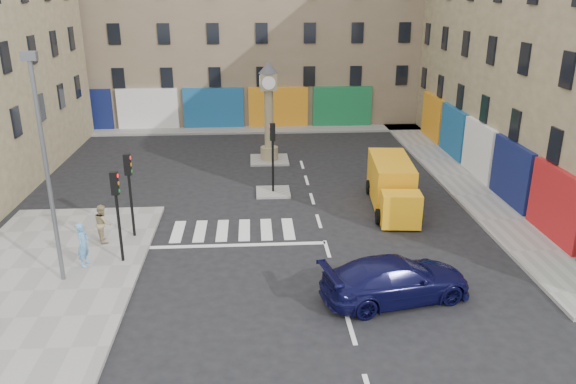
{
  "coord_description": "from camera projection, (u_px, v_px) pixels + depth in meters",
  "views": [
    {
      "loc": [
        -3.02,
        -20.26,
        10.37
      ],
      "look_at": [
        -1.54,
        2.65,
        2.0
      ],
      "focal_mm": 35.0,
      "sensor_mm": 36.0,
      "label": 1
    }
  ],
  "objects": [
    {
      "name": "traffic_light_left_far",
      "position": [
        129.0,
        182.0,
        23.77
      ],
      "size": [
        0.28,
        0.22,
        3.7
      ],
      "color": "black",
      "rests_on": "sidewalk_left"
    },
    {
      "name": "navy_sedan",
      "position": [
        396.0,
        279.0,
        19.62
      ],
      "size": [
        5.68,
        3.29,
        1.55
      ],
      "primitive_type": "imported",
      "rotation": [
        0.0,
        0.0,
        1.79
      ],
      "color": "#0B0B33",
      "rests_on": "ground"
    },
    {
      "name": "sidewalk_far",
      "position": [
        240.0,
        130.0,
        43.28
      ],
      "size": [
        32.0,
        2.4,
        0.15
      ],
      "primitive_type": "cube",
      "color": "gray",
      "rests_on": "ground"
    },
    {
      "name": "traffic_light_island",
      "position": [
        273.0,
        147.0,
        29.23
      ],
      "size": [
        0.28,
        0.22,
        3.7
      ],
      "color": "black",
      "rests_on": "island_near"
    },
    {
      "name": "lamp_post",
      "position": [
        45.0,
        160.0,
        19.35
      ],
      "size": [
        0.5,
        0.25,
        8.3
      ],
      "color": "#595B60",
      "rests_on": "sidewalk_left"
    },
    {
      "name": "ground",
      "position": [
        330.0,
        260.0,
        22.73
      ],
      "size": [
        120.0,
        120.0,
        0.0
      ],
      "primitive_type": "plane",
      "color": "black",
      "rests_on": "ground"
    },
    {
      "name": "island_near",
      "position": [
        273.0,
        192.0,
        30.09
      ],
      "size": [
        1.8,
        1.8,
        0.12
      ],
      "primitive_type": "cube",
      "color": "gray",
      "rests_on": "ground"
    },
    {
      "name": "island_far",
      "position": [
        269.0,
        160.0,
        35.72
      ],
      "size": [
        2.4,
        2.4,
        0.12
      ],
      "primitive_type": "cube",
      "color": "gray",
      "rests_on": "ground"
    },
    {
      "name": "traffic_light_left_near",
      "position": [
        117.0,
        203.0,
        21.52
      ],
      "size": [
        0.28,
        0.22,
        3.7
      ],
      "color": "black",
      "rests_on": "sidewalk_left"
    },
    {
      "name": "clock_pillar",
      "position": [
        269.0,
        106.0,
        34.52
      ],
      "size": [
        1.2,
        1.2,
        6.1
      ],
      "color": "tan",
      "rests_on": "island_far"
    },
    {
      "name": "pedestrian_blue",
      "position": [
        83.0,
        244.0,
        21.69
      ],
      "size": [
        0.5,
        0.69,
        1.77
      ],
      "primitive_type": "imported",
      "rotation": [
        0.0,
        0.0,
        1.45
      ],
      "color": "#5995CC",
      "rests_on": "sidewalk_left"
    },
    {
      "name": "sidewalk_right",
      "position": [
        455.0,
        176.0,
        32.61
      ],
      "size": [
        2.6,
        30.0,
        0.15
      ],
      "primitive_type": "cube",
      "color": "gray",
      "rests_on": "ground"
    },
    {
      "name": "building_far",
      "position": [
        238.0,
        12.0,
        45.83
      ],
      "size": [
        32.0,
        10.0,
        17.0
      ],
      "primitive_type": "cube",
      "color": "#7F6B54",
      "rests_on": "ground"
    },
    {
      "name": "pedestrian_tan",
      "position": [
        103.0,
        223.0,
        23.8
      ],
      "size": [
        0.89,
        0.99,
        1.65
      ],
      "primitive_type": "imported",
      "rotation": [
        0.0,
        0.0,
        1.98
      ],
      "color": "#98875D",
      "rests_on": "sidewalk_left"
    },
    {
      "name": "sidewalk_left",
      "position": [
        34.0,
        292.0,
        20.17
      ],
      "size": [
        7.0,
        16.0,
        0.15
      ],
      "primitive_type": "cube",
      "color": "gray",
      "rests_on": "ground"
    },
    {
      "name": "yellow_van",
      "position": [
        392.0,
        185.0,
        28.0
      ],
      "size": [
        2.54,
        6.31,
        2.24
      ],
      "rotation": [
        0.0,
        0.0,
        -0.09
      ],
      "color": "#FBA815",
      "rests_on": "ground"
    }
  ]
}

